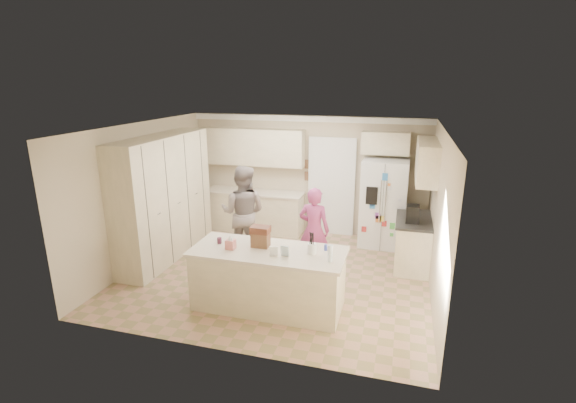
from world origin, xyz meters
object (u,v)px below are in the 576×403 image
(utensil_crock, at_px, (312,249))
(tissue_box, at_px, (231,244))
(coffee_maker, at_px, (413,214))
(teen_boy, at_px, (243,213))
(island_base, at_px, (268,280))
(teen_girl, at_px, (314,230))
(dollhouse_body, at_px, (261,240))
(refrigerator, at_px, (383,204))

(utensil_crock, distance_m, tissue_box, 1.21)
(coffee_maker, height_order, teen_boy, teen_boy)
(island_base, xyz_separation_m, teen_girl, (0.39, 1.43, 0.33))
(island_base, xyz_separation_m, teen_boy, (-1.03, 1.61, 0.47))
(dollhouse_body, bearing_deg, refrigerator, 60.12)
(utensil_crock, relative_size, tissue_box, 1.07)
(tissue_box, relative_size, teen_girl, 0.09)
(utensil_crock, distance_m, teen_boy, 2.29)
(coffee_maker, distance_m, dollhouse_body, 2.84)
(dollhouse_body, bearing_deg, utensil_crock, -3.58)
(coffee_maker, relative_size, tissue_box, 2.14)
(tissue_box, xyz_separation_m, teen_boy, (-0.48, 1.71, -0.09))
(coffee_maker, relative_size, teen_boy, 0.16)
(island_base, distance_m, teen_girl, 1.51)
(dollhouse_body, height_order, teen_girl, teen_girl)
(coffee_maker, relative_size, utensil_crock, 2.00)
(coffee_maker, xyz_separation_m, dollhouse_body, (-2.20, -1.80, -0.03))
(island_base, xyz_separation_m, dollhouse_body, (-0.15, 0.10, 0.60))
(teen_girl, bearing_deg, dollhouse_body, 73.94)
(coffee_maker, relative_size, island_base, 0.14)
(dollhouse_body, bearing_deg, teen_boy, 120.20)
(refrigerator, bearing_deg, island_base, -115.43)
(teen_boy, bearing_deg, dollhouse_body, 116.26)
(refrigerator, distance_m, teen_girl, 1.91)
(tissue_box, bearing_deg, coffee_maker, 37.57)
(refrigerator, relative_size, island_base, 0.82)
(tissue_box, height_order, teen_girl, teen_girl)
(island_base, bearing_deg, utensil_crock, 4.40)
(refrigerator, height_order, teen_boy, teen_boy)
(island_base, relative_size, teen_boy, 1.21)
(refrigerator, xyz_separation_m, tissue_box, (-2.05, -3.07, 0.10))
(utensil_crock, distance_m, dollhouse_body, 0.80)
(utensil_crock, xyz_separation_m, tissue_box, (-1.20, -0.15, -0.00))
(tissue_box, distance_m, teen_boy, 1.78)
(refrigerator, bearing_deg, dollhouse_body, -118.53)
(teen_girl, bearing_deg, coffee_maker, -158.18)
(coffee_maker, height_order, utensil_crock, coffee_maker)
(teen_boy, bearing_deg, teen_girl, 168.75)
(refrigerator, relative_size, dollhouse_body, 6.92)
(teen_boy, distance_m, teen_girl, 1.43)
(island_base, bearing_deg, refrigerator, 63.22)
(coffee_maker, xyz_separation_m, utensil_crock, (-1.40, -1.85, -0.07))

